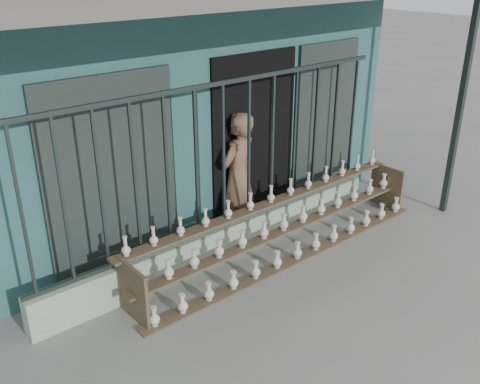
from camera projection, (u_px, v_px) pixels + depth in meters
ground at (298, 303)px, 5.89m from camera, size 60.00×60.00×0.00m
workshop_building at (105, 89)px, 8.19m from camera, size 7.40×6.60×3.21m
parapet_wall at (225, 241)px, 6.71m from camera, size 5.00×0.20×0.45m
security_fence at (224, 157)px, 6.25m from camera, size 5.00×0.04×1.80m
shelf_rack at (285, 228)px, 6.73m from camera, size 4.50×0.68×0.85m
elderly_woman at (238, 176)px, 6.99m from camera, size 0.72×0.58×1.72m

